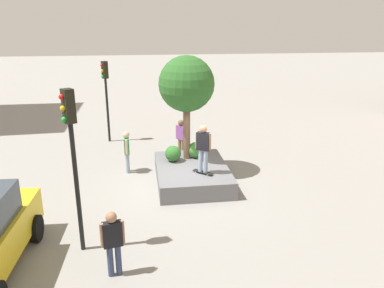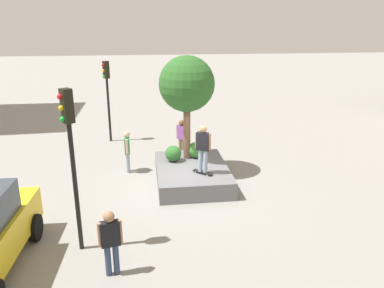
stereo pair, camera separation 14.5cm
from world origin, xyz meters
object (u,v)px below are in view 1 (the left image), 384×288
at_px(plaza_tree, 187,85).
at_px(bystander_watching, 181,135).
at_px(skateboarder, 203,145).
at_px(traffic_light_corner, 106,87).
at_px(skateboard, 203,172).
at_px(passerby_with_bag, 113,239).
at_px(planter_ledge, 192,174).
at_px(pedestrian_crossing, 127,149).
at_px(traffic_light_median, 72,145).

relative_size(plaza_tree, bystander_watching, 2.38).
relative_size(skateboarder, traffic_light_corner, 0.43).
distance_m(skateboard, passerby_with_bag, 5.48).
distance_m(skateboard, traffic_light_corner, 7.95).
relative_size(planter_ledge, passerby_with_bag, 2.19).
bearing_deg(planter_ledge, plaza_tree, 5.07).
bearing_deg(skateboard, skateboarder, 0.00).
height_order(skateboarder, passerby_with_bag, skateboarder).
height_order(planter_ledge, skateboard, skateboard).
bearing_deg(traffic_light_corner, passerby_with_bag, -175.49).
bearing_deg(skateboard, planter_ledge, 20.04).
distance_m(plaza_tree, skateboard, 3.45).
relative_size(skateboard, pedestrian_crossing, 0.42).
relative_size(skateboard, traffic_light_median, 0.16).
bearing_deg(bystander_watching, planter_ledge, -178.22).
relative_size(traffic_light_corner, bystander_watching, 2.38).
xyz_separation_m(planter_ledge, skateboarder, (-0.81, -0.29, 1.43)).
xyz_separation_m(plaza_tree, pedestrian_crossing, (0.42, 2.43, -2.65)).
relative_size(planter_ledge, bystander_watching, 2.18).
distance_m(planter_ledge, plaza_tree, 3.47).
xyz_separation_m(plaza_tree, passerby_with_bag, (-6.33, 2.60, -2.67)).
relative_size(skateboarder, bystander_watching, 1.03).
height_order(bystander_watching, passerby_with_bag, bystander_watching).
height_order(traffic_light_corner, passerby_with_bag, traffic_light_corner).
height_order(traffic_light_median, bystander_watching, traffic_light_median).
height_order(skateboarder, pedestrian_crossing, skateboarder).
relative_size(planter_ledge, plaza_tree, 0.92).
height_order(traffic_light_median, passerby_with_bag, traffic_light_median).
bearing_deg(skateboard, pedestrian_crossing, 52.36).
height_order(planter_ledge, plaza_tree, plaza_tree).
bearing_deg(traffic_light_median, skateboard, -49.54).
height_order(skateboard, traffic_light_corner, traffic_light_corner).
xyz_separation_m(skateboard, pedestrian_crossing, (2.16, 2.80, 0.31)).
height_order(plaza_tree, bystander_watching, plaza_tree).
height_order(plaza_tree, traffic_light_corner, plaza_tree).
bearing_deg(passerby_with_bag, skateboarder, -32.96).
xyz_separation_m(plaza_tree, traffic_light_median, (-5.09, 3.55, -0.63)).
xyz_separation_m(skateboarder, bystander_watching, (3.80, 0.39, -0.75)).
height_order(plaza_tree, skateboarder, plaza_tree).
bearing_deg(skateboarder, traffic_light_corner, 30.27).
height_order(plaza_tree, pedestrian_crossing, plaza_tree).
xyz_separation_m(traffic_light_corner, traffic_light_median, (-9.97, 0.07, 0.20)).
bearing_deg(traffic_light_median, passerby_with_bag, -142.64).
bearing_deg(traffic_light_corner, plaza_tree, -144.46).
bearing_deg(skateboard, bystander_watching, 5.83).
relative_size(planter_ledge, traffic_light_corner, 0.92).
relative_size(traffic_light_corner, pedestrian_crossing, 2.35).
distance_m(traffic_light_median, bystander_watching, 8.23).
distance_m(planter_ledge, skateboarder, 1.67).
distance_m(planter_ledge, skateboard, 0.94).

